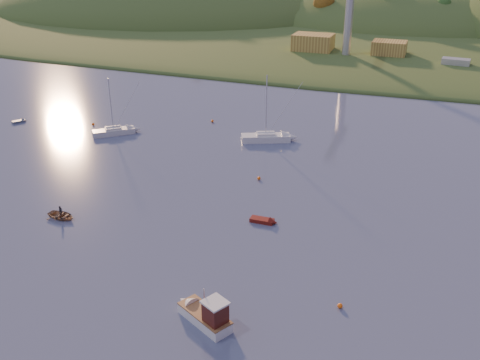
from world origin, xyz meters
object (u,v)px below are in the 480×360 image
(fishing_boat, at_px, (202,312))
(red_tender, at_px, (267,221))
(sailboat_far, at_px, (266,137))
(canoe, at_px, (61,216))
(sailboat_near, at_px, (114,131))
(grey_dinghy, at_px, (21,121))

(fishing_boat, relative_size, red_tender, 1.98)
(sailboat_far, distance_m, canoe, 38.73)
(fishing_boat, xyz_separation_m, sailboat_far, (-9.02, 47.23, -0.19))
(sailboat_far, relative_size, canoe, 3.09)
(canoe, distance_m, red_tender, 25.87)
(sailboat_near, relative_size, red_tender, 2.94)
(red_tender, bearing_deg, canoe, -162.61)
(fishing_boat, height_order, grey_dinghy, fishing_boat)
(canoe, height_order, red_tender, red_tender)
(sailboat_far, bearing_deg, sailboat_near, 169.51)
(grey_dinghy, bearing_deg, fishing_boat, -98.91)
(grey_dinghy, bearing_deg, sailboat_far, -55.21)
(sailboat_near, bearing_deg, canoe, -110.66)
(fishing_boat, relative_size, canoe, 1.83)
(fishing_boat, bearing_deg, grey_dinghy, -8.21)
(red_tender, bearing_deg, fishing_boat, -90.46)
(grey_dinghy, bearing_deg, canoe, -105.60)
(fishing_boat, distance_m, grey_dinghy, 69.49)
(canoe, bearing_deg, sailboat_far, -19.08)
(fishing_boat, xyz_separation_m, canoe, (-24.58, 11.77, -0.55))
(sailboat_far, height_order, grey_dinghy, sailboat_far)
(canoe, bearing_deg, red_tender, -67.75)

